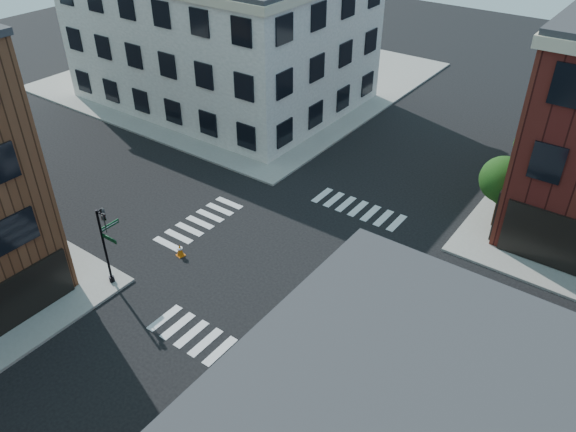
{
  "coord_description": "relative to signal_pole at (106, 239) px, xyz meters",
  "views": [
    {
      "loc": [
        13.84,
        -19.49,
        19.39
      ],
      "look_at": [
        -0.9,
        0.73,
        2.5
      ],
      "focal_mm": 35.0,
      "sensor_mm": 36.0,
      "label": 1
    }
  ],
  "objects": [
    {
      "name": "building_nw",
      "position": [
        -12.28,
        22.68,
        2.64
      ],
      "size": [
        22.0,
        16.0,
        11.0
      ],
      "primitive_type": "cube",
      "color": "#BBB5AB",
      "rests_on": "ground"
    },
    {
      "name": "sidewalk_nw",
      "position": [
        -14.28,
        27.68,
        -2.78
      ],
      "size": [
        30.0,
        30.0,
        0.15
      ],
      "primitive_type": "cube",
      "color": "gray",
      "rests_on": "ground"
    },
    {
      "name": "tree_far",
      "position": [
        14.28,
        22.65,
        0.02
      ],
      "size": [
        2.43,
        2.43,
        4.07
      ],
      "color": "black",
      "rests_on": "ground"
    },
    {
      "name": "tree_near",
      "position": [
        14.28,
        16.65,
        0.3
      ],
      "size": [
        2.69,
        2.69,
        4.49
      ],
      "color": "black",
      "rests_on": "ground"
    },
    {
      "name": "ground",
      "position": [
        6.72,
        6.68,
        -2.86
      ],
      "size": [
        120.0,
        120.0,
        0.0
      ],
      "primitive_type": "plane",
      "color": "black",
      "rests_on": "ground"
    },
    {
      "name": "signal_pole",
      "position": [
        0.0,
        0.0,
        0.0
      ],
      "size": [
        1.29,
        1.24,
        4.6
      ],
      "color": "black",
      "rests_on": "ground"
    },
    {
      "name": "traffic_cone",
      "position": [
        1.11,
        3.67,
        -2.48
      ],
      "size": [
        0.5,
        0.5,
        0.78
      ],
      "rotation": [
        0.0,
        0.0,
        -0.19
      ],
      "color": "#D15F09",
      "rests_on": "ground"
    },
    {
      "name": "box_truck",
      "position": [
        16.22,
        3.49,
        -0.76
      ],
      "size": [
        9.01,
        3.08,
        4.03
      ],
      "rotation": [
        0.0,
        0.0,
        -0.04
      ],
      "color": "silver",
      "rests_on": "ground"
    }
  ]
}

